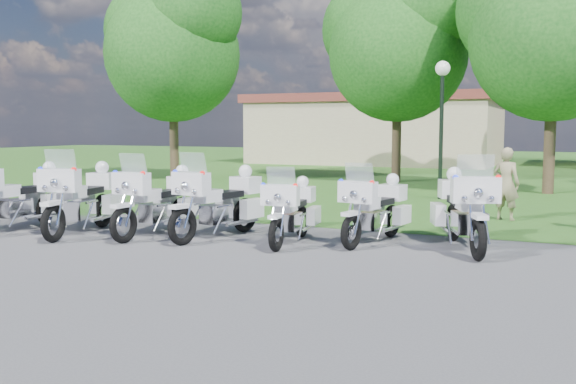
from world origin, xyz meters
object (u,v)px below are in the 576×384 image
at_px(bystander_a, 506,184).
at_px(motorcycle_2, 83,198).
at_px(motorcycle_3, 159,200).
at_px(motorcycle_1, 20,196).
at_px(motorcycle_5, 292,210).
at_px(motorcycle_6, 376,208).
at_px(lamp_post, 442,95).
at_px(motorcycle_4, 220,201).
at_px(motorcycle_7, 463,208).

bearing_deg(bystander_a, motorcycle_2, 50.46).
bearing_deg(motorcycle_3, motorcycle_2, 19.77).
height_order(motorcycle_1, motorcycle_5, motorcycle_1).
height_order(motorcycle_5, motorcycle_6, motorcycle_6).
xyz_separation_m(motorcycle_5, lamp_post, (1.09, 8.52, 2.50)).
bearing_deg(motorcycle_1, motorcycle_4, -164.39).
height_order(motorcycle_6, lamp_post, lamp_post).
bearing_deg(motorcycle_7, lamp_post, -98.31).
bearing_deg(motorcycle_4, motorcycle_1, 24.00).
bearing_deg(lamp_post, motorcycle_7, -76.00).
bearing_deg(motorcycle_7, bystander_a, -117.11).
relative_size(motorcycle_2, motorcycle_5, 1.18).
relative_size(motorcycle_2, motorcycle_6, 1.13).
bearing_deg(bystander_a, motorcycle_5, 69.63).
height_order(motorcycle_3, lamp_post, lamp_post).
xyz_separation_m(motorcycle_1, lamp_post, (6.89, 9.56, 2.39)).
relative_size(motorcycle_3, motorcycle_5, 1.14).
bearing_deg(motorcycle_3, motorcycle_5, -170.67).
relative_size(motorcycle_1, motorcycle_4, 1.02).
xyz_separation_m(motorcycle_2, motorcycle_7, (7.38, 1.51, -0.01)).
bearing_deg(motorcycle_2, lamp_post, -132.40).
height_order(motorcycle_1, motorcycle_3, motorcycle_1).
xyz_separation_m(motorcycle_1, motorcycle_2, (1.45, 0.28, 0.01)).
distance_m(motorcycle_4, motorcycle_7, 4.63).
relative_size(motorcycle_1, bystander_a, 1.52).
relative_size(motorcycle_7, bystander_a, 1.43).
xyz_separation_m(motorcycle_2, motorcycle_3, (1.55, 0.46, -0.03)).
height_order(motorcycle_2, motorcycle_6, motorcycle_2).
relative_size(motorcycle_6, motorcycle_7, 0.94).
xyz_separation_m(motorcycle_6, bystander_a, (1.94, 4.00, 0.21)).
xyz_separation_m(motorcycle_6, motorcycle_7, (1.61, 0.03, 0.08)).
bearing_deg(motorcycle_1, motorcycle_2, -166.76).
relative_size(motorcycle_4, bystander_a, 1.48).
height_order(motorcycle_2, motorcycle_7, motorcycle_2).
bearing_deg(bystander_a, motorcycle_6, 79.20).
bearing_deg(motorcycle_5, motorcycle_4, -5.39).
height_order(motorcycle_5, motorcycle_7, motorcycle_7).
distance_m(motorcycle_2, motorcycle_5, 4.42).
bearing_deg(motorcycle_6, motorcycle_2, 24.34).
bearing_deg(motorcycle_3, lamp_post, -110.64).
xyz_separation_m(motorcycle_3, motorcycle_6, (4.23, 1.02, -0.06)).
height_order(motorcycle_4, motorcycle_5, motorcycle_4).
xyz_separation_m(motorcycle_4, motorcycle_5, (1.54, 0.03, -0.10)).
bearing_deg(motorcycle_2, motorcycle_6, -177.64).
height_order(motorcycle_3, bystander_a, bystander_a).
relative_size(motorcycle_6, lamp_post, 0.55).
relative_size(motorcycle_1, motorcycle_6, 1.13).
distance_m(motorcycle_3, motorcycle_7, 5.93).
distance_m(motorcycle_4, bystander_a, 6.82).
xyz_separation_m(motorcycle_1, motorcycle_6, (7.22, 1.76, -0.08)).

